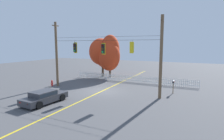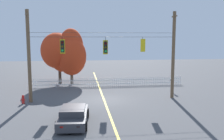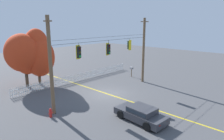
% 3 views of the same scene
% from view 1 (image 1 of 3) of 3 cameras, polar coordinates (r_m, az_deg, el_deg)
% --- Properties ---
extents(ground, '(80.00, 80.00, 0.00)m').
position_cam_1_polar(ground, '(21.01, -3.10, -6.52)').
color(ground, '#4C4C4F').
extents(lane_centerline_stripe, '(0.16, 36.00, 0.01)m').
position_cam_1_polar(lane_centerline_stripe, '(21.01, -3.10, -6.50)').
color(lane_centerline_stripe, gold).
rests_on(lane_centerline_stripe, ground).
extents(signal_support_span, '(13.13, 1.10, 7.95)m').
position_cam_1_polar(signal_support_span, '(20.39, -3.19, 4.56)').
color(signal_support_span, brown).
rests_on(signal_support_span, ground).
extents(traffic_signal_northbound_primary, '(0.43, 0.38, 1.45)m').
position_cam_1_polar(traffic_signal_northbound_primary, '(22.32, -11.32, 6.75)').
color(traffic_signal_northbound_primary, black).
extents(traffic_signal_eastbound_side, '(0.43, 0.38, 1.53)m').
position_cam_1_polar(traffic_signal_eastbound_side, '(20.30, -2.77, 6.56)').
color(traffic_signal_eastbound_side, black).
extents(traffic_signal_northbound_secondary, '(0.43, 0.38, 1.32)m').
position_cam_1_polar(traffic_signal_northbound_secondary, '(18.91, 6.21, 6.92)').
color(traffic_signal_northbound_secondary, black).
extents(white_picket_fence, '(17.45, 0.06, 1.00)m').
position_cam_1_polar(white_picket_fence, '(26.03, 5.80, -2.62)').
color(white_picket_fence, white).
rests_on(white_picket_fence, ground).
extents(autumn_maple_near_fence, '(3.93, 3.76, 6.23)m').
position_cam_1_polar(autumn_maple_near_fence, '(30.25, -3.09, 5.22)').
color(autumn_maple_near_fence, '#473828').
rests_on(autumn_maple_near_fence, ground).
extents(autumn_maple_mid, '(3.52, 3.42, 6.74)m').
position_cam_1_polar(autumn_maple_mid, '(29.22, -0.64, 5.00)').
color(autumn_maple_mid, brown).
rests_on(autumn_maple_mid, ground).
extents(parked_car, '(2.11, 4.26, 1.15)m').
position_cam_1_polar(parked_car, '(17.70, -20.14, -7.71)').
color(parked_car, '#38383D').
rests_on(parked_car, ground).
extents(fire_hydrant, '(0.38, 0.22, 0.76)m').
position_cam_1_polar(fire_hydrant, '(24.66, -17.98, -3.86)').
color(fire_hydrant, red).
rests_on(fire_hydrant, ground).
extents(roadside_mailbox, '(0.25, 0.44, 1.41)m').
position_cam_1_polar(roadside_mailbox, '(20.87, 18.35, -3.77)').
color(roadside_mailbox, brown).
rests_on(roadside_mailbox, ground).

